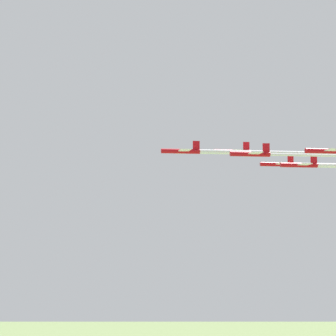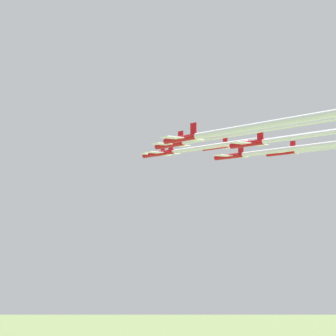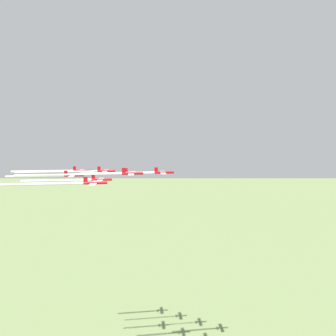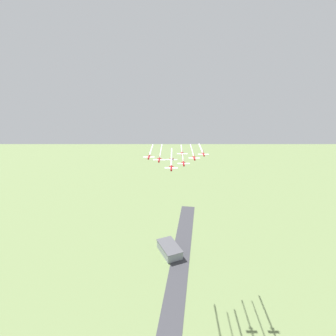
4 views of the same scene
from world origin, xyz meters
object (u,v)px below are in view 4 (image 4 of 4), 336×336
at_px(hangar, 169,249).
at_px(jet_1, 184,164).
at_px(jet_7, 182,154).
at_px(jet_4, 172,160).
at_px(jet_5, 149,157).
at_px(jet_3, 194,158).
at_px(jet_2, 159,160).
at_px(jet_6, 203,154).
at_px(jet_0, 171,168).

bearing_deg(hangar, jet_1, -16.55).
bearing_deg(jet_7, jet_4, 59.53).
bearing_deg(hangar, jet_5, -37.57).
bearing_deg(hangar, jet_3, -7.50).
bearing_deg(jet_5, jet_3, 180.00).
xyz_separation_m(hangar, jet_7, (59.34, -12.63, 150.98)).
height_order(jet_3, jet_4, jet_3).
bearing_deg(hangar, jet_2, -29.03).
height_order(jet_2, jet_6, jet_2).
bearing_deg(jet_7, jet_5, 29.54).
height_order(hangar, jet_4, jet_4).
height_order(jet_3, jet_7, jet_3).
bearing_deg(jet_6, jet_0, 59.53).
height_order(jet_2, jet_3, jet_2).
bearing_deg(jet_5, jet_2, 120.47).
xyz_separation_m(jet_0, jet_3, (-23.44, 33.31, -1.84)).
bearing_deg(jet_2, jet_5, -59.53).
bearing_deg(jet_5, jet_0, 120.47).
xyz_separation_m(hangar, jet_4, (71.06, -29.29, 150.05)).
relative_size(hangar, jet_2, 3.81).
relative_size(jet_1, jet_7, 1.00).
relative_size(jet_3, jet_5, 1.00).
bearing_deg(jet_6, hangar, -60.40).
xyz_separation_m(jet_0, jet_4, (-31.97, 14.51, -3.47)).
xyz_separation_m(jet_4, jet_7, (-11.72, 16.66, 0.93)).
bearing_deg(jet_7, jet_1, 90.00).
relative_size(jet_4, jet_7, 1.00).
xyz_separation_m(jet_0, jet_1, (-11.72, 16.66, -1.73)).
relative_size(jet_4, jet_5, 1.00).
relative_size(hangar, jet_1, 3.81).
xyz_separation_m(jet_1, jet_3, (-11.72, 16.66, -0.10)).
relative_size(hangar, jet_5, 3.81).
xyz_separation_m(jet_0, jet_2, (-20.25, -2.15, 1.46)).
xyz_separation_m(jet_0, jet_7, (-43.69, 31.16, -2.54)).
relative_size(jet_0, jet_1, 1.00).
height_order(jet_6, jet_7, jet_7).
relative_size(jet_2, jet_7, 1.00).
height_order(jet_5, jet_7, jet_5).
bearing_deg(jet_5, hangar, -103.16).
relative_size(jet_0, jet_6, 1.00).
height_order(jet_5, jet_6, jet_5).
bearing_deg(jet_6, jet_5, 18.78).
height_order(jet_2, jet_7, jet_2).
xyz_separation_m(jet_1, jet_6, (-23.44, 33.31, -1.18)).
distance_m(jet_2, jet_5, 20.53).
bearing_deg(jet_3, jet_4, -0.00).
bearing_deg(jet_4, jet_3, 180.00).
distance_m(jet_0, jet_7, 53.73).
bearing_deg(jet_5, jet_7, -150.46).
bearing_deg(jet_6, jet_1, 59.53).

